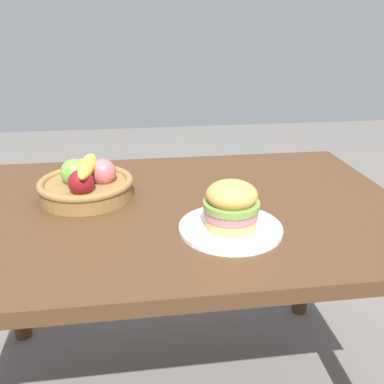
% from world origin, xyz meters
% --- Properties ---
extents(dining_table, '(1.40, 0.90, 0.75)m').
position_xyz_m(dining_table, '(0.00, 0.00, 0.65)').
color(dining_table, '#4C301C').
rests_on(dining_table, ground_plane).
extents(plate, '(0.27, 0.27, 0.01)m').
position_xyz_m(plate, '(0.14, -0.18, 0.76)').
color(plate, white).
rests_on(plate, dining_table).
extents(sandwich, '(0.15, 0.15, 0.12)m').
position_xyz_m(sandwich, '(0.14, -0.18, 0.82)').
color(sandwich, '#DBAD60').
rests_on(sandwich, plate).
extents(fruit_basket, '(0.29, 0.29, 0.14)m').
position_xyz_m(fruit_basket, '(-0.25, 0.09, 0.80)').
color(fruit_basket, olive).
rests_on(fruit_basket, dining_table).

